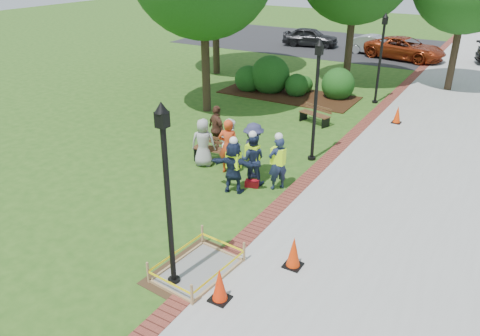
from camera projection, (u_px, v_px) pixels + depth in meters
The scene contains 31 objects.
ground at pixel (204, 211), 13.54m from camera, with size 100.00×100.00×0.00m, color #285116.
sidewalk at pixel (445, 135), 19.02m from camera, with size 6.00×60.00×0.02m, color #9E9E99.
brick_edging at pixel (367, 122), 20.52m from camera, with size 0.50×60.00×0.03m, color maroon.
mulch_bed at pixel (288, 95), 24.27m from camera, with size 7.00×3.00×0.05m, color #381E0F.
parking_lot at pixel (412, 52), 34.57m from camera, with size 36.00×12.00×0.01m, color black.
wet_concrete_pad at pixel (198, 263), 10.87m from camera, with size 1.89×2.44×0.55m.
bench_near at pixel (215, 155), 16.54m from camera, with size 1.62×0.68×0.85m.
bench_far at pixel (315, 118), 20.20m from camera, with size 1.50×0.87×0.77m.
cone_front at pixel (220, 285), 9.91m from camera, with size 0.42×0.42×0.83m.
cone_back at pixel (294, 253), 10.98m from camera, with size 0.42×0.42×0.83m.
cone_far at pixel (397, 115), 20.20m from camera, with size 0.39×0.39×0.78m.
toolbox at pixel (252, 184), 14.87m from camera, with size 0.43×0.24×0.22m, color maroon.
lamp_near at pixel (167, 185), 9.58m from camera, with size 0.28×0.28×4.26m.
lamp_mid at pixel (316, 92), 15.81m from camera, with size 0.28×0.28×4.26m.
lamp_far at pixel (381, 52), 22.04m from camera, with size 0.28×0.28×4.26m.
shrub_a at pixel (248, 90), 25.12m from camera, with size 1.44×1.44×1.44m, color #1A4212.
shrub_b at pixel (270, 91), 24.92m from camera, with size 2.06×2.06×2.06m, color #1A4212.
shrub_c at pixel (296, 95), 24.24m from camera, with size 1.22×1.22×1.22m, color #1A4212.
shrub_d at pixel (337, 98), 23.84m from camera, with size 1.66×1.66×1.66m, color #1A4212.
shrub_e at pixel (303, 92), 24.79m from camera, with size 0.95×0.95×0.95m, color #1A4212.
casual_person_a at pixel (203, 143), 16.05m from camera, with size 0.64×0.54×1.69m.
casual_person_b at pixel (228, 146), 15.49m from camera, with size 0.69×0.55×1.88m.
casual_person_c at pixel (230, 143), 15.89m from camera, with size 0.67×0.60×1.76m.
casual_person_d at pixel (217, 129), 17.11m from camera, with size 0.67×0.59×1.78m.
casual_person_e at pixel (253, 151), 15.20m from camera, with size 0.69×0.69×1.86m.
hivis_worker_a at pixel (234, 165), 14.23m from camera, with size 0.60×0.46×1.83m.
hivis_worker_b at pixel (278, 162), 14.41m from camera, with size 0.62×0.65×1.88m.
hivis_worker_c at pixel (252, 158), 14.78m from camera, with size 0.61×0.50×1.79m.
parked_car_a at pixel (310, 46), 36.56m from camera, with size 4.81×2.09×1.57m, color #252427.
parked_car_b at pixel (375, 54), 33.72m from camera, with size 4.43×1.93×1.44m, color #9B9BA0.
parked_car_c at pixel (403, 59), 32.22m from camera, with size 4.96×2.15×1.62m, color #963113.
Camera 1 is at (6.89, -9.57, 6.86)m, focal length 35.00 mm.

